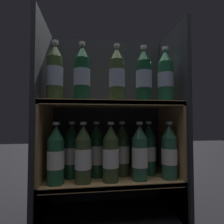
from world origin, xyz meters
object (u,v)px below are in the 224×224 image
(bottle_upper_front_1, at_px, (82,74))
(bottle_lower_back_3, at_px, (149,150))
(bottle_upper_front_3, at_px, (144,76))
(bottle_lower_back_2, at_px, (122,151))
(bottle_lower_front_3, at_px, (140,154))
(bottle_lower_front_4, at_px, (169,153))
(bottle_lower_back_1, at_px, (96,151))
(bottle_lower_front_2, at_px, (111,154))
(bottle_upper_front_0, at_px, (55,74))
(bottle_lower_front_0, at_px, (56,156))
(bottle_lower_front_1, at_px, (83,155))
(bottle_upper_front_2, at_px, (117,76))
(bottle_lower_back_0, at_px, (71,152))
(bottle_upper_front_4, at_px, (166,77))

(bottle_upper_front_1, height_order, bottle_lower_back_3, bottle_upper_front_1)
(bottle_upper_front_3, bearing_deg, bottle_lower_back_2, 138.13)
(bottle_lower_front_3, height_order, bottle_lower_front_4, same)
(bottle_lower_front_3, height_order, bottle_lower_back_1, same)
(bottle_lower_front_4, relative_size, bottle_lower_back_2, 1.00)
(bottle_lower_front_2, bearing_deg, bottle_upper_front_3, 0.00)
(bottle_upper_front_0, height_order, bottle_lower_back_3, bottle_upper_front_0)
(bottle_upper_front_3, distance_m, bottle_lower_front_2, 0.43)
(bottle_lower_front_4, bearing_deg, bottle_lower_back_1, 166.69)
(bottle_lower_front_3, relative_size, bottle_lower_back_3, 1.00)
(bottle_lower_front_0, bearing_deg, bottle_lower_front_3, 0.00)
(bottle_lower_front_1, bearing_deg, bottle_upper_front_1, 180.00)
(bottle_lower_front_1, xyz_separation_m, bottle_lower_front_3, (0.28, 0.00, -0.00))
(bottle_upper_front_2, relative_size, bottle_lower_front_4, 1.00)
(bottle_upper_front_1, xyz_separation_m, bottle_lower_front_3, (0.29, 0.00, -0.39))
(bottle_lower_front_1, xyz_separation_m, bottle_lower_back_0, (-0.06, 0.09, 0.00))
(bottle_lower_back_0, bearing_deg, bottle_lower_back_1, 0.00)
(bottle_upper_front_3, bearing_deg, bottle_lower_front_1, 180.00)
(bottle_upper_front_1, distance_m, bottle_lower_back_1, 0.41)
(bottle_lower_front_0, height_order, bottle_lower_back_1, same)
(bottle_upper_front_3, height_order, bottle_lower_back_2, bottle_upper_front_3)
(bottle_lower_front_1, bearing_deg, bottle_lower_back_3, 13.71)
(bottle_lower_back_1, relative_size, bottle_lower_back_2, 1.00)
(bottle_upper_front_3, distance_m, bottle_lower_back_3, 0.40)
(bottle_upper_front_2, xyz_separation_m, bottle_lower_front_2, (-0.03, 0.00, -0.39))
(bottle_upper_front_1, distance_m, bottle_lower_front_3, 0.49)
(bottle_lower_front_3, distance_m, bottle_lower_back_0, 0.35)
(bottle_upper_front_3, bearing_deg, bottle_lower_front_4, 0.00)
(bottle_upper_front_2, distance_m, bottle_upper_front_4, 0.26)
(bottle_lower_back_3, bearing_deg, bottle_upper_front_2, -155.70)
(bottle_upper_front_0, distance_m, bottle_upper_front_3, 0.44)
(bottle_upper_front_3, height_order, bottle_lower_front_1, bottle_upper_front_3)
(bottle_lower_front_4, bearing_deg, bottle_upper_front_4, -180.00)
(bottle_lower_back_1, bearing_deg, bottle_lower_front_3, -22.27)
(bottle_upper_front_3, distance_m, bottle_lower_front_0, 0.58)
(bottle_lower_front_0, bearing_deg, bottle_lower_back_3, 10.20)
(bottle_upper_front_1, distance_m, bottle_upper_front_4, 0.43)
(bottle_lower_front_1, height_order, bottle_lower_back_0, same)
(bottle_upper_front_4, xyz_separation_m, bottle_lower_back_0, (-0.48, 0.09, -0.39))
(bottle_lower_front_2, bearing_deg, bottle_lower_front_0, 180.00)
(bottle_upper_front_0, bearing_deg, bottle_lower_front_2, 0.00)
(bottle_upper_front_0, relative_size, bottle_lower_front_0, 1.00)
(bottle_upper_front_1, xyz_separation_m, bottle_lower_front_2, (0.14, -0.00, -0.39))
(bottle_lower_front_4, bearing_deg, bottle_lower_front_3, 180.00)
(bottle_upper_front_3, distance_m, bottle_lower_back_1, 0.46)
(bottle_lower_back_0, relative_size, bottle_lower_back_3, 1.00)
(bottle_lower_front_0, distance_m, bottle_lower_front_2, 0.26)
(bottle_upper_front_1, relative_size, bottle_lower_back_3, 1.00)
(bottle_lower_front_3, bearing_deg, bottle_upper_front_2, -180.00)
(bottle_lower_front_1, relative_size, bottle_lower_back_0, 1.00)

